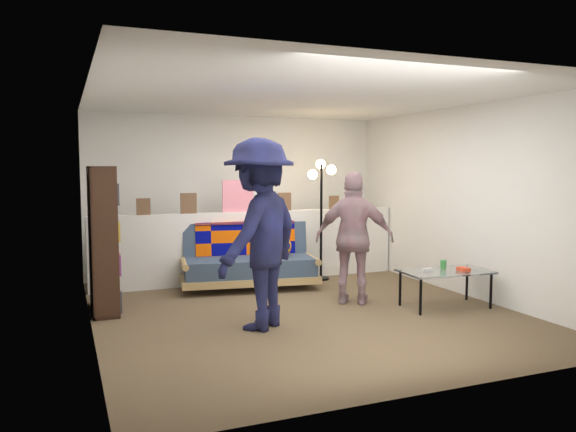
# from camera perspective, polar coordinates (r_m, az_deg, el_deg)

# --- Properties ---
(ground) EXTENTS (5.00, 5.00, 0.00)m
(ground) POSITION_cam_1_polar(r_m,az_deg,el_deg) (6.48, 1.34, -9.58)
(ground) COLOR brown
(ground) RESTS_ON ground
(room_shell) EXTENTS (4.60, 5.05, 2.45)m
(room_shell) POSITION_cam_1_polar(r_m,az_deg,el_deg) (6.71, -0.23, 5.34)
(room_shell) COLOR silver
(room_shell) RESTS_ON ground
(half_wall_ledge) EXTENTS (4.45, 0.15, 1.00)m
(half_wall_ledge) POSITION_cam_1_polar(r_m,az_deg,el_deg) (8.04, -3.73, -3.10)
(half_wall_ledge) COLOR silver
(half_wall_ledge) RESTS_ON ground
(ledge_decor) EXTENTS (2.97, 0.02, 0.45)m
(ledge_decor) POSITION_cam_1_polar(r_m,az_deg,el_deg) (7.89, -5.28, 1.68)
(ledge_decor) COLOR brown
(ledge_decor) RESTS_ON half_wall_ledge
(futon_sofa) EXTENTS (1.92, 1.11, 0.78)m
(futon_sofa) POSITION_cam_1_polar(r_m,az_deg,el_deg) (7.64, -3.94, -4.57)
(futon_sofa) COLOR tan
(futon_sofa) RESTS_ON ground
(bookshelf) EXTENTS (0.27, 0.82, 1.64)m
(bookshelf) POSITION_cam_1_polar(r_m,az_deg,el_deg) (6.65, -18.31, -2.74)
(bookshelf) COLOR black
(bookshelf) RESTS_ON ground
(coffee_table) EXTENTS (1.06, 0.63, 0.53)m
(coffee_table) POSITION_cam_1_polar(r_m,az_deg,el_deg) (6.80, 15.74, -5.60)
(coffee_table) COLOR black
(coffee_table) RESTS_ON ground
(floor_lamp) EXTENTS (0.37, 0.32, 1.74)m
(floor_lamp) POSITION_cam_1_polar(r_m,az_deg,el_deg) (8.10, 3.41, 2.18)
(floor_lamp) COLOR black
(floor_lamp) RESTS_ON ground
(person_left) EXTENTS (1.41, 1.34, 1.92)m
(person_left) POSITION_cam_1_polar(r_m,az_deg,el_deg) (5.65, -2.90, -1.84)
(person_left) COLOR black
(person_left) RESTS_ON ground
(person_right) EXTENTS (0.98, 0.83, 1.58)m
(person_right) POSITION_cam_1_polar(r_m,az_deg,el_deg) (6.71, 6.75, -2.25)
(person_right) COLOR #C17C8B
(person_right) RESTS_ON ground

